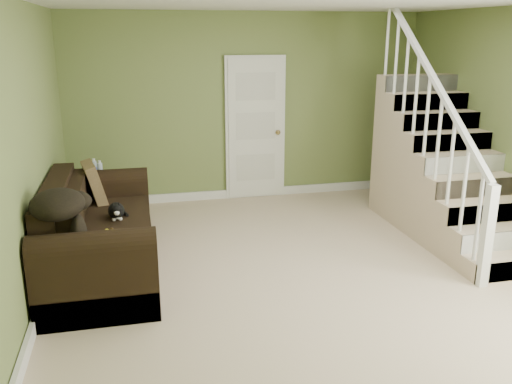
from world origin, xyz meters
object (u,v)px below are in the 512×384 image
sofa (96,238)px  banana (107,233)px  side_table (97,203)px  cat (116,211)px

sofa → banana: 0.45m
side_table → banana: (0.19, -1.68, 0.21)m
sofa → banana: (0.13, -0.39, 0.18)m
sofa → cat: size_ratio=5.39×
banana → sofa: bearing=106.9°
banana → side_table: bearing=95.2°
side_table → cat: (0.27, -1.18, 0.26)m
sofa → cat: sofa is taller
sofa → cat: 0.33m
sofa → banana: sofa is taller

